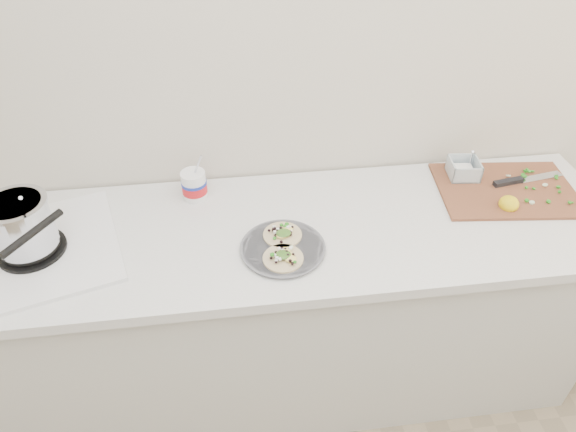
{
  "coord_description": "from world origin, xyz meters",
  "views": [
    {
      "loc": [
        -0.13,
        0.09,
        2.06
      ],
      "look_at": [
        0.04,
        1.41,
        0.96
      ],
      "focal_mm": 32.0,
      "sensor_mm": 36.0,
      "label": 1
    }
  ],
  "objects": [
    {
      "name": "stove",
      "position": [
        -0.8,
        1.39,
        0.98
      ],
      "size": [
        0.64,
        0.61,
        0.25
      ],
      "rotation": [
        0.0,
        0.0,
        0.28
      ],
      "color": "silver",
      "rests_on": "counter"
    },
    {
      "name": "taco_plate",
      "position": [
        0.01,
        1.31,
        0.92
      ],
      "size": [
        0.28,
        0.28,
        0.04
      ],
      "rotation": [
        0.0,
        0.0,
        -0.37
      ],
      "color": "#5A5B61",
      "rests_on": "counter"
    },
    {
      "name": "counter",
      "position": [
        0.0,
        1.43,
        0.45
      ],
      "size": [
        2.44,
        0.66,
        0.9
      ],
      "color": "beige",
      "rests_on": "ground"
    },
    {
      "name": "tub",
      "position": [
        -0.28,
        1.63,
        0.97
      ],
      "size": [
        0.09,
        0.09,
        0.21
      ],
      "rotation": [
        0.0,
        0.0,
        -0.42
      ],
      "color": "white",
      "rests_on": "counter"
    },
    {
      "name": "cutboard",
      "position": [
        0.87,
        1.53,
        0.92
      ],
      "size": [
        0.54,
        0.4,
        0.08
      ],
      "rotation": [
        0.0,
        0.0,
        -0.1
      ],
      "color": "brown",
      "rests_on": "counter"
    }
  ]
}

